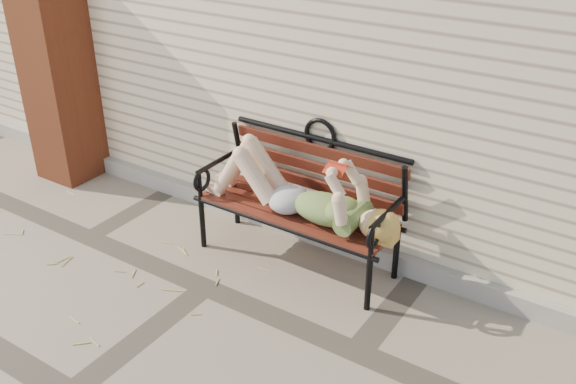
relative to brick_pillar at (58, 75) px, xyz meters
The scene contains 7 objects.
ground 2.62m from the brick_pillar, 18.06° to the right, with size 80.00×80.00×0.00m, color gray.
house_wall 3.26m from the brick_pillar, 44.37° to the left, with size 8.00×4.00×3.00m, color beige.
foundation_strip 2.49m from the brick_pillar, ahead, with size 8.00×0.10×0.15m, color gray.
brick_pillar is the anchor object (origin of this frame).
garden_bench 2.69m from the brick_pillar, ahead, with size 1.67×0.66×1.08m.
reading_woman 2.70m from the brick_pillar, ahead, with size 1.57×0.36×0.49m.
straw_scatter 1.88m from the brick_pillar, 54.40° to the right, with size 2.75×1.66×0.01m.
Camera 1 is at (2.59, -2.85, 2.82)m, focal length 40.00 mm.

